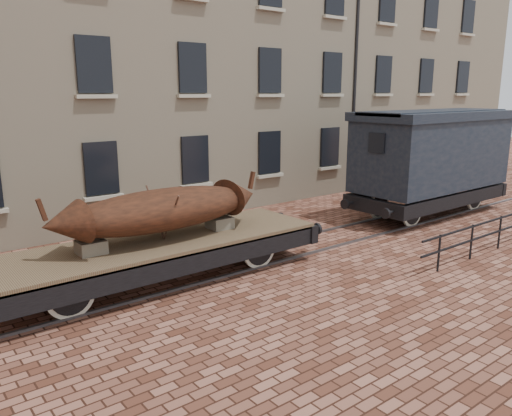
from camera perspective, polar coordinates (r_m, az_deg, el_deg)
ground at (r=14.25m, az=0.23°, el=-5.64°), size 90.00×90.00×0.00m
warehouse_cream at (r=23.63m, az=-9.63°, el=18.81°), size 40.00×10.19×14.00m
rail_track at (r=14.24m, az=0.23°, el=-5.52°), size 30.00×1.52×0.06m
flatcar_wagon at (r=12.44m, az=-10.74°, el=-4.54°), size 9.13×2.48×1.38m
iron_boat at (r=12.22m, az=-10.63°, el=-0.17°), size 5.74×1.69×1.41m
goods_van at (r=19.87m, az=19.53°, el=6.25°), size 7.60×2.77×3.93m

